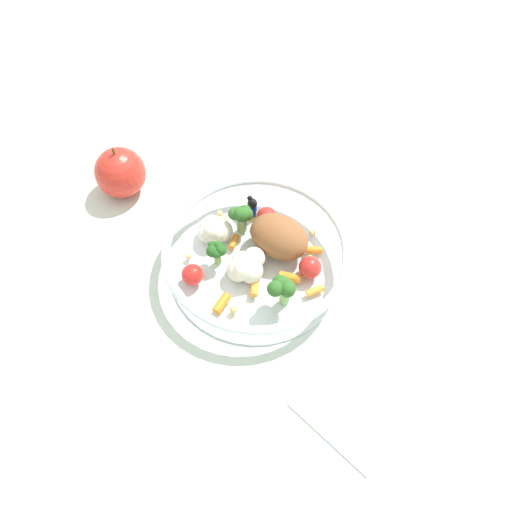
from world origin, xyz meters
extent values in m
plane|color=silver|center=(0.00, 0.00, 0.00)|extent=(2.40, 2.40, 0.00)
cylinder|color=white|center=(0.02, -0.01, 0.00)|extent=(0.24, 0.24, 0.01)
torus|color=white|center=(0.02, -0.01, 0.05)|extent=(0.25, 0.25, 0.01)
ellipsoid|color=brown|center=(-0.02, -0.02, 0.04)|extent=(0.10, 0.11, 0.05)
cylinder|color=#7FAD5B|center=(0.06, -0.03, 0.02)|extent=(0.01, 0.01, 0.02)
sphere|color=#23561E|center=(0.07, -0.03, 0.04)|extent=(0.02, 0.02, 0.02)
sphere|color=#23561E|center=(0.07, -0.02, 0.04)|extent=(0.01, 0.01, 0.01)
sphere|color=#23561E|center=(0.06, -0.03, 0.04)|extent=(0.02, 0.02, 0.02)
sphere|color=#23561E|center=(0.06, -0.03, 0.04)|extent=(0.01, 0.01, 0.01)
sphere|color=#23561E|center=(0.07, -0.04, 0.04)|extent=(0.01, 0.01, 0.01)
cylinder|color=#8EB766|center=(0.01, -0.07, 0.02)|extent=(0.01, 0.01, 0.03)
sphere|color=#2D6023|center=(0.02, -0.07, 0.05)|extent=(0.02, 0.02, 0.02)
sphere|color=#2D6023|center=(0.02, -0.07, 0.05)|extent=(0.02, 0.02, 0.02)
sphere|color=#2D6023|center=(0.01, -0.07, 0.05)|extent=(0.02, 0.02, 0.02)
sphere|color=#2D6023|center=(0.01, -0.07, 0.05)|extent=(0.02, 0.02, 0.02)
sphere|color=#2D6023|center=(0.01, -0.08, 0.04)|extent=(0.02, 0.02, 0.02)
sphere|color=#2D6023|center=(0.01, -0.08, 0.05)|extent=(0.01, 0.01, 0.01)
sphere|color=#2D6023|center=(0.02, -0.08, 0.04)|extent=(0.02, 0.02, 0.02)
cylinder|color=#7FAD5B|center=(0.00, 0.06, 0.02)|extent=(0.01, 0.01, 0.03)
sphere|color=#2D6023|center=(0.01, 0.06, 0.05)|extent=(0.02, 0.02, 0.02)
sphere|color=#2D6023|center=(0.00, 0.06, 0.05)|extent=(0.02, 0.02, 0.02)
sphere|color=#2D6023|center=(0.00, 0.06, 0.05)|extent=(0.02, 0.02, 0.02)
sphere|color=#2D6023|center=(0.00, 0.06, 0.05)|extent=(0.02, 0.02, 0.02)
sphere|color=#2D6023|center=(0.01, 0.05, 0.05)|extent=(0.02, 0.02, 0.02)
sphere|color=silver|center=(0.07, -0.07, 0.02)|extent=(0.03, 0.03, 0.03)
sphere|color=silver|center=(0.06, -0.07, 0.03)|extent=(0.03, 0.03, 0.03)
sphere|color=silver|center=(0.05, -0.07, 0.03)|extent=(0.03, 0.03, 0.03)
sphere|color=silver|center=(0.04, -0.07, 0.02)|extent=(0.03, 0.03, 0.03)
sphere|color=silver|center=(0.05, -0.08, 0.02)|extent=(0.03, 0.03, 0.03)
sphere|color=silver|center=(0.06, -0.08, 0.03)|extent=(0.03, 0.03, 0.03)
sphere|color=silver|center=(0.06, -0.08, 0.02)|extent=(0.03, 0.03, 0.03)
sphere|color=silver|center=(0.04, 0.00, 0.02)|extent=(0.03, 0.03, 0.03)
sphere|color=silver|center=(0.04, 0.01, 0.03)|extent=(0.03, 0.03, 0.03)
sphere|color=silver|center=(0.03, 0.01, 0.02)|extent=(0.03, 0.03, 0.03)
sphere|color=silver|center=(0.03, 0.00, 0.03)|extent=(0.04, 0.04, 0.04)
sphere|color=silver|center=(0.02, -0.01, 0.03)|extent=(0.03, 0.03, 0.03)
sphere|color=silver|center=(0.03, -0.01, 0.02)|extent=(0.03, 0.03, 0.03)
sphere|color=silver|center=(0.04, -0.01, 0.02)|extent=(0.03, 0.03, 0.03)
cube|color=yellow|center=(-0.01, -0.09, 0.01)|extent=(0.02, 0.02, 0.00)
cylinder|color=#1933B2|center=(-0.01, -0.09, 0.02)|extent=(0.02, 0.02, 0.02)
sphere|color=black|center=(-0.01, -0.09, 0.04)|extent=(0.01, 0.01, 0.01)
sphere|color=black|center=(-0.01, -0.10, 0.04)|extent=(0.01, 0.01, 0.01)
sphere|color=black|center=(-0.01, -0.09, 0.04)|extent=(0.01, 0.01, 0.01)
cylinder|color=orange|center=(0.03, -0.05, 0.01)|extent=(0.02, 0.02, 0.01)
cylinder|color=orange|center=(0.03, 0.03, 0.01)|extent=(0.02, 0.03, 0.01)
cylinder|color=orange|center=(0.08, 0.04, 0.02)|extent=(0.03, 0.03, 0.01)
cylinder|color=orange|center=(-0.02, 0.03, 0.02)|extent=(0.03, 0.03, 0.01)
cylinder|color=orange|center=(-0.07, 0.00, 0.01)|extent=(0.02, 0.02, 0.01)
cylinder|color=orange|center=(-0.04, 0.06, 0.01)|extent=(0.02, 0.01, 0.01)
sphere|color=red|center=(0.11, -0.01, 0.02)|extent=(0.03, 0.03, 0.03)
sphere|color=red|center=(-0.05, 0.03, 0.03)|extent=(0.03, 0.03, 0.03)
sphere|color=red|center=(-0.02, -0.07, 0.02)|extent=(0.03, 0.03, 0.03)
sphere|color=#D1B775|center=(-0.08, -0.03, 0.01)|extent=(0.01, 0.01, 0.01)
sphere|color=#D1B775|center=(0.04, -0.11, 0.01)|extent=(0.01, 0.01, 0.01)
sphere|color=#D1B775|center=(0.01, -0.10, 0.02)|extent=(0.01, 0.01, 0.01)
sphere|color=#D1B775|center=(0.03, -0.10, 0.01)|extent=(0.01, 0.01, 0.01)
sphere|color=#D1B775|center=(0.10, -0.05, 0.01)|extent=(0.01, 0.01, 0.01)
sphere|color=tan|center=(0.07, 0.05, 0.01)|extent=(0.01, 0.01, 0.01)
sphere|color=#D1B775|center=(-0.06, 0.01, 0.02)|extent=(0.01, 0.01, 0.01)
sphere|color=red|center=(0.16, -0.22, 0.04)|extent=(0.08, 0.08, 0.08)
cylinder|color=brown|center=(0.16, -0.22, 0.08)|extent=(0.00, 0.00, 0.01)
cube|color=white|center=(-0.04, 0.21, 0.00)|extent=(0.17, 0.17, 0.01)
camera|label=1|loc=(0.15, 0.35, 0.60)|focal=35.01mm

